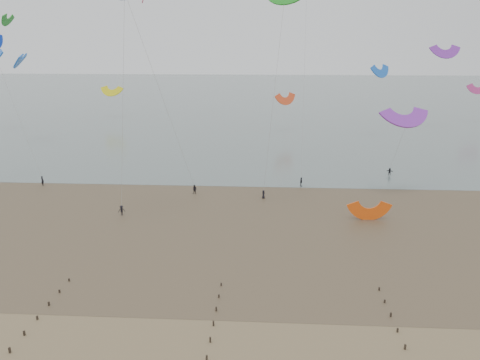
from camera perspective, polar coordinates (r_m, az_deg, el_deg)
name	(u,v)px	position (r m, az deg, el deg)	size (l,w,h in m)	color
ground	(165,351)	(46.06, -9.13, -19.84)	(500.00, 500.00, 0.00)	brown
sea_and_shore	(185,215)	(76.62, -6.71, -4.23)	(500.00, 665.00, 0.03)	#475654
kitesurfer_lead	(42,181)	(98.69, -22.94, -0.09)	(0.69, 0.45, 1.89)	black
kitesurfers	(288,189)	(86.87, 5.90, -1.08)	(158.19, 27.42, 1.83)	black
grounded_kite	(368,220)	(76.78, 15.39, -4.70)	(5.86, 3.07, 4.47)	#F5520F
kites_airborne	(157,56)	(134.06, -10.03, 14.63)	(232.19, 122.10, 40.54)	#1A8F1D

